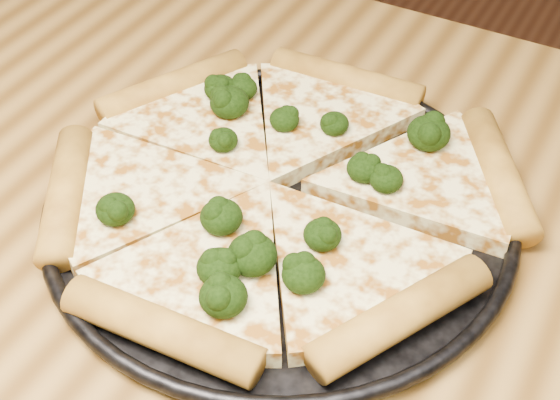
% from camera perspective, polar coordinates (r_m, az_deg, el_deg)
% --- Properties ---
extents(pizza_pan, '(0.35, 0.35, 0.02)m').
position_cam_1_polar(pizza_pan, '(0.60, 0.00, -0.58)').
color(pizza_pan, black).
rests_on(pizza_pan, dining_table).
extents(pizza, '(0.37, 0.33, 0.03)m').
position_cam_1_polar(pizza, '(0.60, -0.37, 1.14)').
color(pizza, '#FFF09C').
rests_on(pizza, pizza_pan).
extents(broccoli_florets, '(0.21, 0.25, 0.03)m').
position_cam_1_polar(broccoli_florets, '(0.58, -0.41, 1.19)').
color(broccoli_florets, black).
rests_on(broccoli_florets, pizza).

